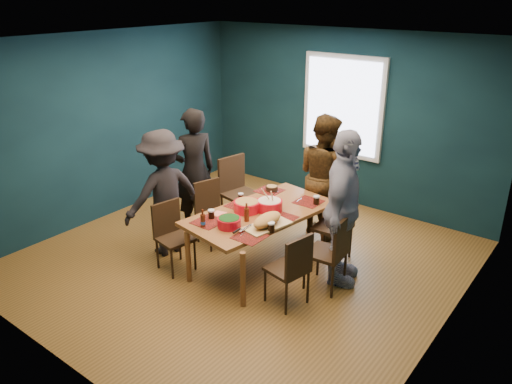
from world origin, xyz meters
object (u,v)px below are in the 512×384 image
Objects in this scene: person_near_left at (163,193)px; bowl_salad at (247,206)px; chair_left_near at (171,231)px; person_right at (342,209)px; chair_left_mid at (211,207)px; bowl_dumpling at (269,205)px; person_far_left at (194,171)px; bowl_herbs at (229,222)px; chair_left_far at (236,186)px; chair_right_mid at (333,248)px; cutting_board at (267,221)px; dining_table at (261,217)px; chair_right_far at (340,222)px; chair_right_near at (292,265)px; person_back at (324,175)px.

bowl_salad is at bearing 125.18° from person_near_left.
chair_left_near is 0.46× the size of person_right.
bowl_dumpling reaches higher than chair_left_mid.
bowl_herbs is (1.30, -0.78, -0.11)m from person_far_left.
chair_left_far is 1.18m from bowl_dumpling.
chair_right_mid is 0.55× the size of person_near_left.
chair_right_mid is 0.80m from cutting_board.
chair_left_mid is at bearing -174.58° from dining_table.
chair_right_far is 1.04m from cutting_board.
chair_right_far reaches higher than chair_right_near.
person_right reaches higher than chair_right_mid.
person_near_left is (-1.33, -1.73, -0.03)m from person_back.
chair_right_far is 0.53× the size of person_far_left.
chair_right_mid is at bearing 146.68° from person_back.
person_back reaches higher than bowl_salad.
bowl_dumpling is (-0.91, -0.14, -0.14)m from person_right.
dining_table is at bearing 33.44° from bowl_salad.
bowl_salad is 0.47m from bowl_herbs.
bowl_dumpling is at bearing 134.30° from cutting_board.
person_back is 1.52m from cutting_board.
chair_right_mid is (1.00, 0.03, -0.12)m from dining_table.
person_back is (0.98, 1.96, 0.36)m from chair_left_near.
chair_left_near is 0.52× the size of person_near_left.
chair_left_mid is 1.02× the size of chair_left_near.
person_far_left is (-2.33, 0.20, 0.35)m from chair_right_mid.
bowl_dumpling is (-0.94, 0.07, 0.25)m from chair_right_mid.
person_right is 6.81× the size of bowl_herbs.
chair_left_far is at bearing 153.44° from dining_table.
chair_right_mid is 0.45m from person_right.
chair_right_mid reaches higher than bowl_salad.
bowl_herbs is 0.38× the size of cutting_board.
chair_right_near is 0.47× the size of person_right.
person_right is at bearing 23.45° from dining_table.
chair_left_mid is 1.27m from cutting_board.
cutting_board is (-0.69, -0.31, 0.25)m from chair_right_mid.
person_far_left is (-0.38, -0.46, 0.29)m from chair_left_far.
person_near_left is (-0.21, -1.19, 0.23)m from chair_left_far.
person_right is at bearing 90.59° from chair_right_near.
chair_right_far is at bearing 104.86° from chair_right_near.
chair_left_near is 1.97m from chair_right_mid.
bowl_salad is at bearing -178.56° from chair_right_mid.
chair_right_far is (1.63, 0.57, 0.04)m from chair_left_mid.
person_near_left is 6.08× the size of bowl_herbs.
person_back is (0.17, 1.23, 0.21)m from dining_table.
chair_left_mid is 1.73m from chair_right_far.
chair_left_near reaches higher than bowl_salad.
person_back is at bearing 74.64° from chair_left_near.
chair_left_far is 1.14m from bowl_salad.
chair_left_mid reaches higher than dining_table.
cutting_board is at bearing 117.18° from person_back.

